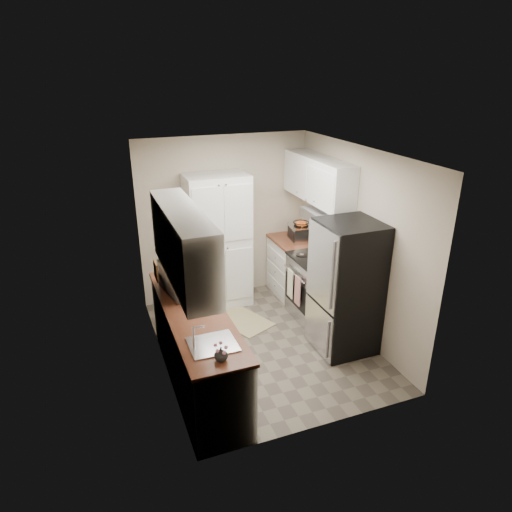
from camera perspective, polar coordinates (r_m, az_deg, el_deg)
The scene contains 16 objects.
ground at distance 6.15m, azimuth 0.94°, elevation -10.85°, with size 3.20×3.20×0.00m, color #665B4C.
room_shell at distance 5.41m, azimuth 0.91°, elevation 3.59°, with size 2.64×3.24×2.52m.
pantry_cabinet at distance 6.75m, azimuth -4.74°, elevation 1.78°, with size 0.90×0.55×2.00m, color white.
base_cabinet_left at distance 5.32m, azimuth -7.41°, elevation -11.28°, with size 0.60×2.30×0.88m, color white.
countertop_left at distance 5.08m, azimuth -7.67°, elevation -6.96°, with size 0.63×2.33×0.04m, color brown.
base_cabinet_right at distance 7.25m, azimuth 4.74°, elevation -1.49°, with size 0.60×0.80×0.88m, color white.
countertop_right at distance 7.07m, azimuth 4.86°, elevation 1.91°, with size 0.63×0.83×0.04m, color brown.
electric_range at distance 6.58m, azimuth 7.61°, elevation -3.85°, with size 0.71×0.78×1.13m.
refrigerator at distance 5.79m, azimuth 11.21°, elevation -3.87°, with size 0.70×0.72×1.70m, color #B7B7BC.
microwave at distance 5.43m, azimuth -9.08°, elevation -2.74°, with size 0.61×0.41×0.34m, color silver.
wine_bottle at distance 5.70m, azimuth -11.22°, elevation -1.74°, with size 0.08×0.08×0.32m, color black.
flower_vase at distance 4.22m, azimuth -4.40°, elevation -12.11°, with size 0.13×0.13×0.13m, color silver.
cutting_board at distance 6.01m, azimuth -9.85°, elevation -0.57°, with size 0.02×0.22×0.27m, color #539844.
toaster_oven at distance 7.01m, azimuth 5.60°, elevation 2.88°, with size 0.32×0.41×0.24m, color #BCBDC1.
fruit_basket at distance 6.93m, azimuth 5.67°, elevation 4.14°, with size 0.24×0.24×0.10m, color orange, non-canonical shape.
kitchen_mat at distance 6.64m, azimuth -1.72°, elevation -8.01°, with size 0.53×0.85×0.01m, color tan.
Camera 1 is at (-1.92, -4.76, 3.38)m, focal length 32.00 mm.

